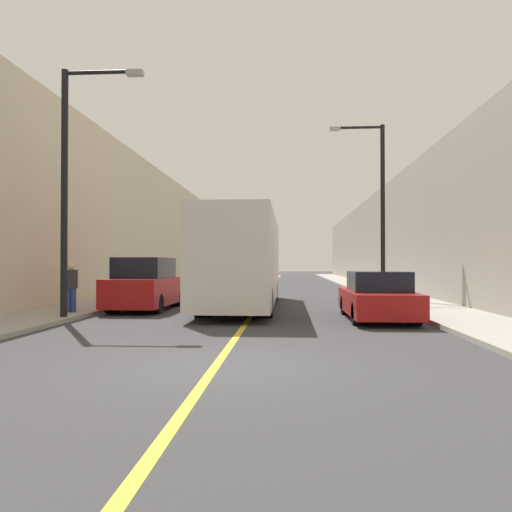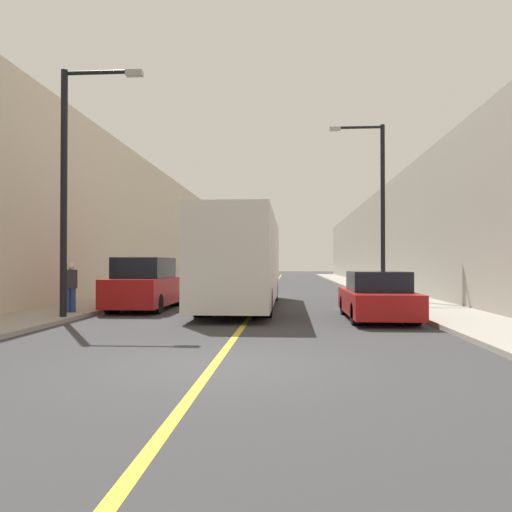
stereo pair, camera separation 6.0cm
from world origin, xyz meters
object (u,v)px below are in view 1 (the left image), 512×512
Objects in this scene: bus at (244,260)px; pedestrian at (71,287)px; street_lamp_right at (378,200)px; street_lamp_left at (71,176)px; parked_suv_left at (146,286)px; car_right_near at (377,298)px.

bus reaches higher than pedestrian.
bus is 7.30m from street_lamp_right.
street_lamp_right is at bearing 32.24° from pedestrian.
street_lamp_right reaches higher than street_lamp_left.
bus is 3.81m from parked_suv_left.
pedestrian is at bearing -147.76° from street_lamp_right.
street_lamp_left is 13.43m from street_lamp_right.
street_lamp_left is (-4.73, -4.83, 2.49)m from bus.
car_right_near is at bearing 5.86° from street_lamp_left.
bus is at bearing 45.62° from street_lamp_left.
pedestrian is (-1.80, -2.38, 0.07)m from parked_suv_left.
street_lamp_right is at bearing 79.65° from car_right_near.
parked_suv_left is 0.68× the size of street_lamp_left.
street_lamp_right is (1.35, 7.40, 3.91)m from car_right_near.
bus is at bearing 33.32° from pedestrian.
street_lamp_right is (9.31, 4.62, 3.69)m from parked_suv_left.
street_lamp_right is at bearing 38.42° from street_lamp_left.
street_lamp_left is at bearing -66.36° from pedestrian.
car_right_near is 2.91× the size of pedestrian.
bus is 2.29× the size of parked_suv_left.
bus reaches higher than car_right_near.
street_lamp_right is (10.52, 8.34, 0.24)m from street_lamp_left.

